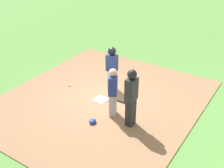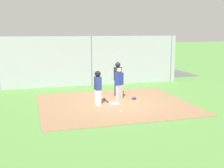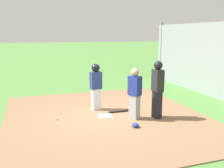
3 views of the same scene
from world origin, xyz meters
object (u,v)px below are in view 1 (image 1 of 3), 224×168
(runner, at_px, (112,66))
(home_plate, at_px, (101,100))
(umpire, at_px, (131,97))
(baseball_bat, at_px, (120,101))
(baseball, at_px, (69,85))
(catcher, at_px, (113,92))
(catcher_mask, at_px, (93,121))

(runner, bearing_deg, home_plate, -1.02)
(umpire, xyz_separation_m, runner, (1.49, 1.63, -0.04))
(baseball_bat, relative_size, baseball, 11.58)
(catcher, height_order, baseball_bat, catcher)
(catcher_mask, height_order, baseball, catcher_mask)
(home_plate, distance_m, runner, 1.26)
(baseball, bearing_deg, runner, -65.20)
(catcher, distance_m, baseball, 2.61)
(home_plate, xyz_separation_m, catcher, (-0.51, -0.82, 0.84))
(baseball, bearing_deg, catcher_mask, -123.10)
(baseball_bat, bearing_deg, catcher, 106.02)
(catcher_mask, bearing_deg, baseball_bat, -2.78)
(baseball_bat, xyz_separation_m, catcher_mask, (-1.48, 0.07, 0.03))
(baseball_bat, distance_m, baseball, 2.19)
(catcher, bearing_deg, home_plate, -59.02)
(catcher, distance_m, catcher_mask, 1.10)
(catcher, xyz_separation_m, umpire, (-0.14, -0.72, 0.14))
(home_plate, distance_m, baseball_bat, 0.67)
(catcher_mask, bearing_deg, runner, 17.04)
(baseball_bat, bearing_deg, catcher_mask, 88.26)
(baseball_bat, bearing_deg, home_plate, 23.27)
(umpire, distance_m, catcher_mask, 1.48)
(home_plate, xyz_separation_m, baseball, (0.15, 1.57, 0.03))
(catcher, distance_m, runner, 1.63)
(home_plate, distance_m, baseball, 1.58)
(catcher, height_order, runner, runner)
(catcher, relative_size, catcher_mask, 6.79)
(catcher, xyz_separation_m, baseball_bat, (0.76, 0.20, -0.82))
(umpire, bearing_deg, baseball, -15.58)
(catcher_mask, bearing_deg, catcher, -20.85)
(home_plate, relative_size, runner, 0.27)
(runner, height_order, baseball, runner)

